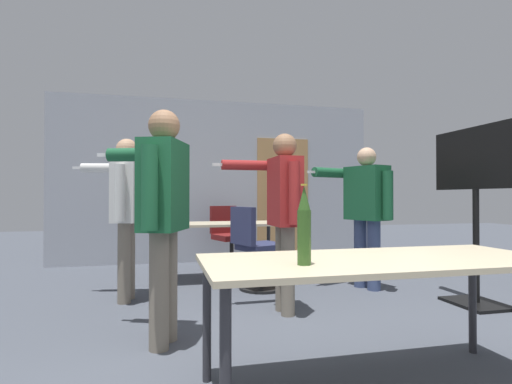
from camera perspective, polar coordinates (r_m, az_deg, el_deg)
back_wall at (r=6.63m, az=-5.11°, el=1.50°), size 5.25×0.12×2.64m
conference_table_near at (r=2.31m, az=17.22°, el=-10.52°), size 1.92×0.80×0.72m
conference_table_far at (r=5.15m, az=-5.78°, el=-5.23°), size 1.68×0.71×0.72m
tv_screen at (r=4.45m, az=28.91°, el=-0.02°), size 0.44×1.10×1.74m
person_center_tall at (r=4.27m, az=-18.17°, el=-1.48°), size 0.73×0.70×1.65m
person_right_polo at (r=3.64m, az=3.93°, el=-1.72°), size 0.75×0.59×1.63m
person_far_watching at (r=2.94m, az=-13.28°, el=-1.58°), size 0.71×0.81×1.68m
person_near_casual at (r=4.77m, az=15.43°, el=-1.73°), size 0.90×0.67×1.63m
office_chair_mid_tucked at (r=6.06m, az=-3.87°, el=-6.67°), size 0.60×0.64×0.92m
office_chair_side_rolled at (r=4.57m, az=0.07°, el=-8.36°), size 0.64×0.60×0.94m
beer_bottle at (r=1.97m, az=6.89°, el=-4.94°), size 0.07×0.07×0.40m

